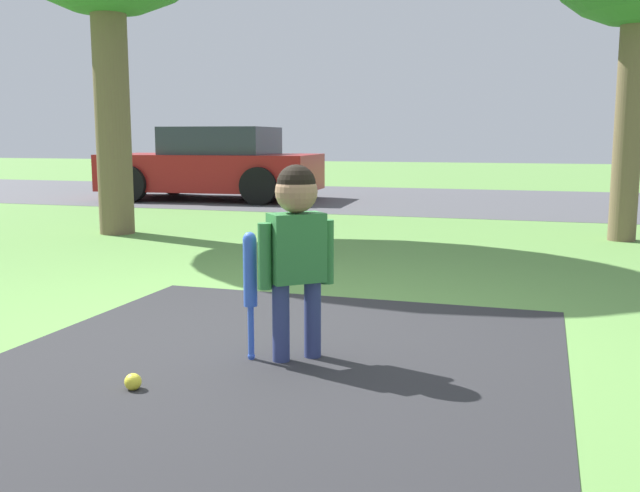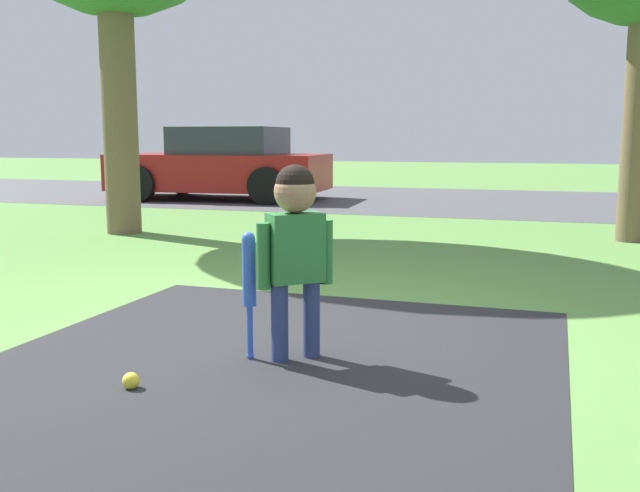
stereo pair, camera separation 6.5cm
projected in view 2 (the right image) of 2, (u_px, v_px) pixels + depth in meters
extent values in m
plane|color=#5B8C42|center=(268.00, 330.00, 4.30)|extent=(60.00, 60.00, 0.00)
cube|color=#4C4C51|center=(464.00, 201.00, 13.14)|extent=(40.00, 6.00, 0.01)
cylinder|color=navy|center=(280.00, 322.00, 3.67)|extent=(0.09, 0.09, 0.42)
cylinder|color=navy|center=(312.00, 319.00, 3.74)|extent=(0.09, 0.09, 0.42)
cube|color=#2D7238|center=(295.00, 248.00, 3.65)|extent=(0.31, 0.30, 0.36)
cylinder|color=#2D7238|center=(263.00, 256.00, 3.59)|extent=(0.07, 0.07, 0.34)
cylinder|color=#2D7238|center=(326.00, 252.00, 3.72)|extent=(0.07, 0.07, 0.34)
sphere|color=#997051|center=(295.00, 192.00, 3.60)|extent=(0.22, 0.22, 0.22)
sphere|color=black|center=(295.00, 184.00, 3.60)|extent=(0.20, 0.20, 0.20)
sphere|color=blue|center=(250.00, 356.00, 3.73)|extent=(0.04, 0.04, 0.04)
cylinder|color=blue|center=(250.00, 333.00, 3.71)|extent=(0.03, 0.03, 0.29)
cylinder|color=blue|center=(249.00, 272.00, 3.67)|extent=(0.07, 0.07, 0.35)
sphere|color=blue|center=(248.00, 238.00, 3.64)|extent=(0.07, 0.07, 0.07)
sphere|color=yellow|center=(131.00, 381.00, 3.29)|extent=(0.08, 0.08, 0.08)
cube|color=maroon|center=(221.00, 172.00, 13.41)|extent=(4.05, 2.16, 0.67)
cube|color=#2D333D|center=(230.00, 141.00, 13.27)|extent=(2.00, 1.78, 0.50)
cylinder|color=black|center=(138.00, 184.00, 12.82)|extent=(0.67, 0.23, 0.66)
cylinder|color=black|center=(183.00, 178.00, 14.63)|extent=(0.67, 0.23, 0.66)
cylinder|color=black|center=(266.00, 186.00, 12.24)|extent=(0.67, 0.23, 0.66)
cylinder|color=black|center=(296.00, 180.00, 14.05)|extent=(0.67, 0.23, 0.66)
cylinder|color=brown|center=(119.00, 97.00, 8.46)|extent=(0.41, 0.41, 3.27)
cylinder|color=brown|center=(637.00, 112.00, 7.80)|extent=(0.30, 0.30, 2.85)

